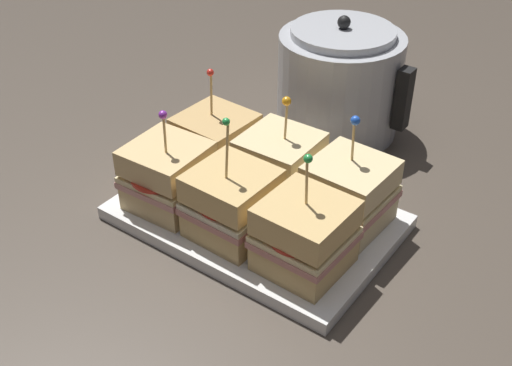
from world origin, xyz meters
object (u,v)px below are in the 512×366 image
Objects in this scene: sandwich_front_center at (233,204)px; sandwich_back_center at (280,166)px; sandwich_front_left at (168,176)px; sandwich_back_right at (349,193)px; sandwich_front_right at (305,236)px; sandwich_back_left at (216,143)px; serving_platter at (256,217)px; kettle_steel at (340,82)px.

sandwich_back_center is at bearing 90.17° from sandwich_front_center.
sandwich_front_left is 0.98× the size of sandwich_back_right.
sandwich_back_center is (-0.10, 0.10, 0.00)m from sandwich_front_right.
sandwich_front_center is (0.11, 0.00, -0.00)m from sandwich_front_left.
sandwich_back_left is 0.11m from sandwich_back_center.
sandwich_front_left and sandwich_back_center have the same top height.
sandwich_front_right is (0.10, -0.00, 0.00)m from sandwich_front_center.
sandwich_front_left is at bearing -179.56° from sandwich_front_right.
sandwich_front_right reaches higher than sandwich_back_right.
sandwich_front_left reaches higher than serving_platter.
sandwich_back_center is (0.00, 0.05, 0.05)m from serving_platter.
sandwich_front_center is at bearing 0.89° from sandwich_front_left.
sandwich_back_center is at bearing -80.05° from kettle_steel.
sandwich_front_center is at bearing -83.11° from kettle_steel.
sandwich_front_center is at bearing -89.83° from sandwich_back_center.
sandwich_front_left is 0.11m from sandwich_front_center.
sandwich_front_center is at bearing -43.02° from sandwich_back_left.
sandwich_front_right is 1.02× the size of sandwich_back_right.
kettle_steel is at bearing 97.73° from serving_platter.
sandwich_front_right is 1.04× the size of sandwich_back_center.
sandwich_back_left is (-0.21, 0.10, -0.00)m from sandwich_front_right.
sandwich_back_right is at bearing 89.76° from sandwich_front_right.
sandwich_front_center is 0.77× the size of kettle_steel.
sandwich_back_center is at bearing 0.81° from sandwich_back_left.
sandwich_front_center reaches higher than sandwich_back_right.
sandwich_front_left is (-0.10, -0.05, 0.05)m from serving_platter.
sandwich_front_left is at bearing -135.25° from sandwich_back_center.
sandwich_front_right is 1.01× the size of sandwich_back_left.
sandwich_front_center reaches higher than sandwich_back_center.
sandwich_back_left is 1.03× the size of sandwich_back_center.
sandwich_back_left is at bearing -179.19° from sandwich_back_center.
sandwich_front_right is at bearing -90.24° from sandwich_back_right.
sandwich_front_right is (0.11, -0.05, 0.05)m from serving_platter.
kettle_steel is (-0.04, 0.22, 0.02)m from sandwich_back_center.
sandwich_front_center is 1.13× the size of sandwich_back_center.
serving_platter is 0.13m from sandwich_front_right.
serving_platter is 2.41× the size of sandwich_front_left.
sandwich_front_right is 0.10m from sandwich_back_right.
sandwich_back_left is at bearing 136.98° from sandwich_front_center.
kettle_steel is (-0.04, 0.28, 0.08)m from serving_platter.
sandwich_back_center is (0.11, 0.00, 0.00)m from sandwich_back_left.
kettle_steel is at bearing 72.82° from sandwich_back_left.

